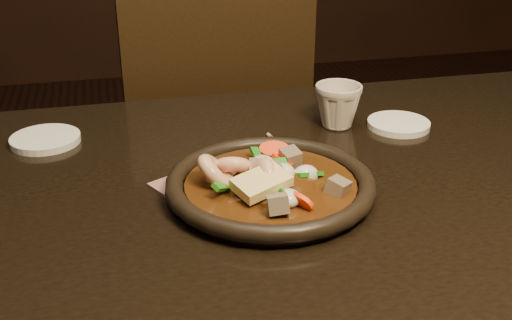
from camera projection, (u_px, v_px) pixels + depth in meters
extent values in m
cube|color=black|center=(340.00, 195.00, 1.00)|extent=(1.60, 0.90, 0.04)
cube|color=black|center=(205.00, 153.00, 1.76)|extent=(0.49, 0.49, 0.04)
cylinder|color=black|center=(251.00, 193.00, 2.07)|extent=(0.04, 0.04, 0.45)
cylinder|color=black|center=(290.00, 254.00, 1.75)|extent=(0.04, 0.04, 0.45)
cylinder|color=black|center=(134.00, 209.00, 1.97)|extent=(0.04, 0.04, 0.45)
cylinder|color=black|center=(153.00, 278.00, 1.65)|extent=(0.04, 0.04, 0.45)
cube|color=black|center=(221.00, 85.00, 1.46)|extent=(0.44, 0.06, 0.48)
cylinder|color=black|center=(270.00, 191.00, 0.95)|extent=(0.29, 0.29, 0.01)
torus|color=black|center=(271.00, 183.00, 0.95)|extent=(0.31, 0.31, 0.03)
cylinder|color=#391D0A|center=(271.00, 186.00, 0.95)|extent=(0.26, 0.26, 0.01)
ellipsoid|color=#391D0A|center=(271.00, 186.00, 0.95)|extent=(0.14, 0.13, 0.04)
torus|color=beige|center=(233.00, 168.00, 0.97)|extent=(0.07, 0.07, 0.06)
torus|color=beige|center=(217.00, 173.00, 0.94)|extent=(0.06, 0.07, 0.06)
torus|color=beige|center=(260.00, 181.00, 0.94)|extent=(0.06, 0.07, 0.07)
cube|color=#7E6D5C|center=(290.00, 157.00, 1.00)|extent=(0.03, 0.04, 0.03)
cube|color=#7E6D5C|center=(338.00, 188.00, 0.92)|extent=(0.04, 0.04, 0.03)
cube|color=#7E6D5C|center=(272.00, 173.00, 0.94)|extent=(0.03, 0.03, 0.03)
cube|color=#7E6D5C|center=(257.00, 171.00, 0.96)|extent=(0.04, 0.04, 0.03)
cube|color=#7E6D5C|center=(278.00, 204.00, 0.86)|extent=(0.03, 0.04, 0.03)
cylinder|color=#FB3807|center=(274.00, 149.00, 1.02)|extent=(0.06, 0.05, 0.04)
cylinder|color=#FB3807|center=(267.00, 170.00, 0.96)|extent=(0.05, 0.06, 0.04)
cylinder|color=#FB3807|center=(251.00, 169.00, 0.97)|extent=(0.06, 0.05, 0.04)
cylinder|color=#FB3807|center=(299.00, 201.00, 0.88)|extent=(0.05, 0.05, 0.05)
cylinder|color=#FB3807|center=(282.00, 160.00, 1.00)|extent=(0.06, 0.06, 0.03)
cube|color=#207516|center=(258.00, 158.00, 1.01)|extent=(0.02, 0.05, 0.02)
cube|color=#207516|center=(272.00, 163.00, 0.98)|extent=(0.04, 0.02, 0.01)
cube|color=#207516|center=(293.00, 196.00, 0.89)|extent=(0.04, 0.03, 0.03)
cube|color=#207516|center=(310.00, 174.00, 0.96)|extent=(0.05, 0.03, 0.02)
cube|color=#207516|center=(222.00, 187.00, 0.91)|extent=(0.04, 0.04, 0.03)
ellipsoid|color=beige|center=(285.00, 155.00, 1.03)|extent=(0.04, 0.04, 0.02)
ellipsoid|color=beige|center=(262.00, 165.00, 0.98)|extent=(0.04, 0.04, 0.03)
ellipsoid|color=beige|center=(305.00, 175.00, 0.96)|extent=(0.04, 0.03, 0.03)
ellipsoid|color=beige|center=(288.00, 198.00, 0.89)|extent=(0.04, 0.04, 0.03)
ellipsoid|color=beige|center=(270.00, 185.00, 0.92)|extent=(0.04, 0.05, 0.02)
ellipsoid|color=beige|center=(284.00, 173.00, 0.95)|extent=(0.03, 0.04, 0.03)
ellipsoid|color=beige|center=(272.00, 174.00, 0.95)|extent=(0.05, 0.03, 0.03)
cube|color=#FFE898|center=(261.00, 182.00, 0.90)|extent=(0.09, 0.08, 0.03)
cylinder|color=white|center=(213.00, 166.00, 1.03)|extent=(0.10, 0.10, 0.01)
cylinder|color=white|center=(45.00, 139.00, 1.13)|extent=(0.12, 0.12, 0.01)
cylinder|color=white|center=(399.00, 124.00, 1.20)|extent=(0.12, 0.12, 0.01)
imported|color=beige|center=(338.00, 104.00, 1.18)|extent=(0.11, 0.10, 0.09)
cylinder|color=tan|center=(300.00, 163.00, 1.05)|extent=(0.05, 0.23, 0.01)
cylinder|color=tan|center=(297.00, 160.00, 1.06)|extent=(0.05, 0.23, 0.01)
cube|color=#925F5A|center=(221.00, 187.00, 0.98)|extent=(0.22, 0.22, 0.00)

